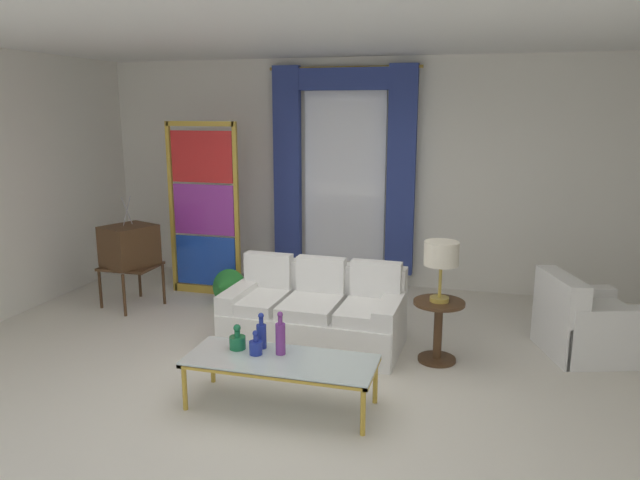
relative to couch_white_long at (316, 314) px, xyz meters
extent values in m
plane|color=silver|center=(0.01, -0.76, -0.30)|extent=(16.00, 16.00, 0.00)
cube|color=white|center=(0.01, 2.30, 1.20)|extent=(8.00, 0.12, 3.00)
cube|color=white|center=(0.01, 0.04, 2.72)|extent=(8.00, 7.60, 0.04)
cube|color=white|center=(-0.23, 2.22, 1.25)|extent=(1.10, 0.02, 2.50)
cylinder|color=gold|center=(-0.23, 2.14, 2.56)|extent=(2.00, 0.04, 0.04)
cube|color=navy|center=(-1.00, 2.12, 1.25)|extent=(0.36, 0.12, 2.70)
cube|color=navy|center=(0.54, 2.12, 1.25)|extent=(0.36, 0.12, 2.70)
cube|color=navy|center=(-0.23, 2.12, 2.42)|extent=(1.80, 0.10, 0.28)
cube|color=white|center=(0.00, -0.09, -0.11)|extent=(1.77, 0.95, 0.38)
cube|color=white|center=(0.01, 0.28, 0.09)|extent=(1.75, 0.25, 0.78)
cube|color=white|center=(0.78, -0.11, -0.02)|extent=(0.23, 0.86, 0.56)
cube|color=white|center=(-0.78, -0.07, -0.02)|extent=(0.23, 0.86, 0.56)
cube|color=white|center=(0.58, -0.16, 0.14)|extent=(0.56, 0.75, 0.12)
cube|color=white|center=(0.59, 0.16, 0.36)|extent=(0.51, 0.16, 0.40)
cube|color=white|center=(0.00, -0.14, 0.14)|extent=(0.56, 0.75, 0.12)
cube|color=white|center=(0.01, 0.18, 0.36)|extent=(0.51, 0.16, 0.40)
cube|color=white|center=(-0.58, -0.12, 0.14)|extent=(0.56, 0.75, 0.12)
cube|color=white|center=(-0.57, 0.20, 0.36)|extent=(0.51, 0.16, 0.40)
cube|color=silver|center=(0.09, -1.36, 0.10)|extent=(1.52, 0.59, 0.02)
cube|color=gold|center=(0.09, -1.09, 0.08)|extent=(1.52, 0.04, 0.03)
cube|color=gold|center=(0.09, -1.64, 0.08)|extent=(1.52, 0.04, 0.03)
cube|color=gold|center=(-0.65, -1.36, 0.08)|extent=(0.04, 0.59, 0.03)
cube|color=gold|center=(0.83, -1.36, 0.08)|extent=(0.04, 0.59, 0.03)
cylinder|color=gold|center=(-0.63, -1.11, -0.11)|extent=(0.04, 0.04, 0.38)
cylinder|color=gold|center=(0.81, -1.11, -0.11)|extent=(0.04, 0.04, 0.38)
cylinder|color=gold|center=(-0.63, -1.62, -0.11)|extent=(0.04, 0.04, 0.38)
cylinder|color=gold|center=(0.81, -1.62, -0.11)|extent=(0.04, 0.04, 0.38)
cylinder|color=#196B3D|center=(-0.32, -1.27, 0.16)|extent=(0.14, 0.14, 0.11)
cylinder|color=#196B3D|center=(-0.32, -1.27, 0.24)|extent=(0.05, 0.05, 0.05)
sphere|color=#196B3D|center=(-0.32, -1.27, 0.29)|extent=(0.06, 0.06, 0.06)
cylinder|color=navy|center=(-0.13, -1.33, 0.16)|extent=(0.11, 0.11, 0.11)
cylinder|color=navy|center=(-0.13, -1.33, 0.24)|extent=(0.04, 0.04, 0.05)
sphere|color=navy|center=(-0.13, -1.33, 0.29)|extent=(0.05, 0.05, 0.05)
cylinder|color=#753384|center=(0.06, -1.28, 0.23)|extent=(0.08, 0.08, 0.26)
cylinder|color=#753384|center=(0.06, -1.28, 0.39)|extent=(0.04, 0.04, 0.06)
sphere|color=#753384|center=(0.06, -1.28, 0.44)|extent=(0.05, 0.05, 0.05)
cylinder|color=navy|center=(-0.13, -1.20, 0.21)|extent=(0.08, 0.08, 0.20)
cylinder|color=navy|center=(-0.13, -1.20, 0.34)|extent=(0.04, 0.04, 0.06)
sphere|color=navy|center=(-0.13, -1.20, 0.39)|extent=(0.05, 0.05, 0.05)
cube|color=#472D19|center=(-2.46, 0.53, 0.20)|extent=(0.62, 0.54, 0.03)
cylinder|color=#472D19|center=(-2.79, 0.36, -0.05)|extent=(0.04, 0.04, 0.50)
cylinder|color=#472D19|center=(-2.58, 0.88, -0.05)|extent=(0.04, 0.04, 0.50)
cylinder|color=#472D19|center=(-2.35, 0.18, -0.05)|extent=(0.04, 0.04, 0.50)
cylinder|color=#472D19|center=(-2.14, 0.70, -0.05)|extent=(0.04, 0.04, 0.50)
cube|color=#472D19|center=(-2.46, 0.53, 0.45)|extent=(0.66, 0.70, 0.48)
cube|color=black|center=(-2.68, 0.62, 0.47)|extent=(0.16, 0.37, 0.30)
cylinder|color=gold|center=(-2.71, 0.54, 0.28)|extent=(0.02, 0.04, 0.04)
cylinder|color=gold|center=(-2.65, 0.69, 0.28)|extent=(0.02, 0.04, 0.04)
cylinder|color=silver|center=(-2.46, 0.53, 0.87)|extent=(0.06, 0.12, 0.34)
cylinder|color=silver|center=(-2.46, 0.53, 0.87)|extent=(0.06, 0.12, 0.34)
cube|color=white|center=(2.66, 0.43, -0.10)|extent=(1.01, 1.01, 0.40)
cube|color=white|center=(2.66, 0.43, 0.15)|extent=(0.87, 0.87, 0.10)
cube|color=white|center=(2.35, 0.33, 0.10)|extent=(0.44, 0.82, 0.80)
cube|color=white|center=(2.56, 0.74, -0.01)|extent=(0.76, 0.40, 0.58)
cube|color=white|center=(2.75, 0.13, -0.01)|extent=(0.76, 0.40, 0.58)
cube|color=gold|center=(-2.27, 1.24, 0.80)|extent=(0.05, 0.05, 2.20)
cube|color=gold|center=(-1.37, 1.24, 0.80)|extent=(0.05, 0.05, 2.20)
cube|color=gold|center=(-1.82, 1.24, 1.87)|extent=(0.90, 0.05, 0.06)
cube|color=gold|center=(-1.82, 1.24, -0.25)|extent=(0.90, 0.05, 0.10)
cube|color=#1E47B7|center=(-1.82, 1.24, 0.13)|extent=(0.82, 0.02, 0.64)
cube|color=purple|center=(-1.82, 1.24, 0.80)|extent=(0.82, 0.02, 0.64)
cube|color=red|center=(-1.82, 1.24, 1.46)|extent=(0.82, 0.02, 0.64)
cylinder|color=beige|center=(-1.38, 0.99, -0.27)|extent=(0.16, 0.16, 0.06)
ellipsoid|color=navy|center=(-1.38, 0.99, -0.16)|extent=(0.18, 0.32, 0.20)
sphere|color=navy|center=(-1.38, 1.13, -0.05)|extent=(0.09, 0.09, 0.09)
cone|color=gold|center=(-1.38, 1.19, -0.05)|extent=(0.02, 0.04, 0.02)
cone|color=green|center=(-1.38, 0.81, -0.06)|extent=(0.44, 0.40, 0.50)
cylinder|color=#472D19|center=(1.23, -0.13, 0.28)|extent=(0.48, 0.48, 0.03)
cylinder|color=#472D19|center=(1.23, -0.13, -0.01)|extent=(0.08, 0.08, 0.55)
cylinder|color=#472D19|center=(1.23, -0.13, -0.29)|extent=(0.36, 0.36, 0.03)
cylinder|color=#B29338|center=(1.23, -0.13, 0.31)|extent=(0.18, 0.18, 0.04)
cylinder|color=#B29338|center=(1.23, -0.13, 0.51)|extent=(0.03, 0.03, 0.36)
cylinder|color=beige|center=(1.23, -0.13, 0.75)|extent=(0.32, 0.32, 0.22)
camera|label=1|loc=(1.56, -5.54, 2.05)|focal=33.43mm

